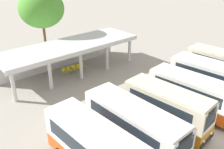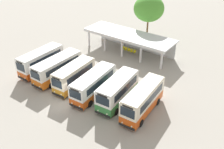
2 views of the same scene
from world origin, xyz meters
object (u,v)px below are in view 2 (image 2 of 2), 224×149
at_px(city_bus_second_in_row, 58,67).
at_px(city_bus_far_end_green, 143,99).
at_px(waiting_chair_fifth_seat, 135,52).
at_px(city_bus_fifth_blue, 118,90).
at_px(waiting_chair_middle_seat, 129,50).
at_px(city_bus_middle_cream, 74,75).
at_px(waiting_chair_fourth_seat, 131,51).
at_px(waiting_chair_second_from_end, 126,49).
at_px(city_bus_fourth_amber, 94,84).
at_px(waiting_chair_end_by_column, 123,48).
at_px(city_bus_nearest_orange, 41,60).

bearing_deg(city_bus_second_in_row, city_bus_far_end_green, 2.57).
distance_m(city_bus_far_end_green, waiting_chair_fifth_seat, 15.41).
xyz_separation_m(city_bus_fifth_blue, waiting_chair_middle_seat, (-6.65, 12.74, -1.34)).
bearing_deg(city_bus_middle_cream, waiting_chair_fourth_seat, 86.33).
bearing_deg(waiting_chair_second_from_end, city_bus_fourth_amber, -73.97).
relative_size(city_bus_far_end_green, waiting_chair_end_by_column, 8.84).
height_order(city_bus_second_in_row, waiting_chair_second_from_end, city_bus_second_in_row).
xyz_separation_m(city_bus_second_in_row, waiting_chair_fifth_seat, (4.90, 13.13, -1.25)).
bearing_deg(waiting_chair_middle_seat, city_bus_nearest_orange, -118.37).
height_order(city_bus_far_end_green, waiting_chair_fourth_seat, city_bus_far_end_green).
bearing_deg(city_bus_fourth_amber, city_bus_far_end_green, 6.34).
bearing_deg(waiting_chair_fourth_seat, city_bus_second_in_row, -108.19).
distance_m(city_bus_fourth_amber, city_bus_far_end_green, 6.94).
bearing_deg(waiting_chair_second_from_end, city_bus_far_end_green, -49.45).
xyz_separation_m(city_bus_nearest_orange, waiting_chair_second_from_end, (6.52, 13.22, -1.33)).
height_order(city_bus_fifth_blue, city_bus_far_end_green, city_bus_far_end_green).
height_order(waiting_chair_second_from_end, waiting_chair_fourth_seat, same).
relative_size(city_bus_fifth_blue, waiting_chair_fifth_seat, 8.30).
height_order(city_bus_nearest_orange, city_bus_fourth_amber, city_bus_nearest_orange).
relative_size(city_bus_middle_cream, waiting_chair_end_by_column, 8.12).
height_order(waiting_chair_fourth_seat, waiting_chair_fifth_seat, same).
distance_m(city_bus_second_in_row, waiting_chair_fifth_seat, 14.07).
height_order(city_bus_middle_cream, waiting_chair_middle_seat, city_bus_middle_cream).
bearing_deg(city_bus_far_end_green, city_bus_fourth_amber, -173.66).
bearing_deg(waiting_chair_fifth_seat, city_bus_far_end_green, -54.63).
bearing_deg(waiting_chair_fifth_seat, city_bus_middle_cream, -96.26).
bearing_deg(waiting_chair_second_from_end, city_bus_fifth_blue, -60.33).
distance_m(waiting_chair_middle_seat, waiting_chair_fifth_seat, 1.22).
distance_m(city_bus_nearest_orange, waiting_chair_fifth_seat, 15.69).
bearing_deg(waiting_chair_second_from_end, waiting_chair_fifth_seat, -0.14).
height_order(city_bus_fifth_blue, waiting_chair_second_from_end, city_bus_fifth_blue).
relative_size(city_bus_middle_cream, city_bus_fifth_blue, 0.98).
distance_m(city_bus_second_in_row, city_bus_middle_cream, 3.45).
bearing_deg(city_bus_middle_cream, waiting_chair_end_by_column, 94.19).
xyz_separation_m(waiting_chair_middle_seat, waiting_chair_fourth_seat, (0.61, -0.05, 0.00)).
xyz_separation_m(city_bus_fifth_blue, city_bus_far_end_green, (3.45, 0.23, 0.02)).
bearing_deg(city_bus_second_in_row, waiting_chair_second_from_end, 76.82).
distance_m(city_bus_far_end_green, waiting_chair_middle_seat, 16.13).
height_order(city_bus_middle_cream, city_bus_fifth_blue, city_bus_fifth_blue).
height_order(city_bus_middle_cream, city_bus_far_end_green, city_bus_far_end_green).
bearing_deg(waiting_chair_second_from_end, waiting_chair_end_by_column, 173.70).
distance_m(city_bus_fifth_blue, waiting_chair_end_by_column, 15.10).
distance_m(city_bus_nearest_orange, waiting_chair_second_from_end, 14.80).
bearing_deg(city_bus_second_in_row, city_bus_fifth_blue, 2.14).
distance_m(waiting_chair_fourth_seat, waiting_chair_fifth_seat, 0.61).
bearing_deg(city_bus_nearest_orange, city_bus_fifth_blue, 1.96).
bearing_deg(city_bus_fourth_amber, waiting_chair_fifth_seat, 98.52).
bearing_deg(waiting_chair_fifth_seat, city_bus_second_in_row, -110.48).
xyz_separation_m(city_bus_nearest_orange, waiting_chair_fourth_seat, (7.74, 13.16, -1.33)).
bearing_deg(city_bus_fifth_blue, waiting_chair_end_by_column, 121.56).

